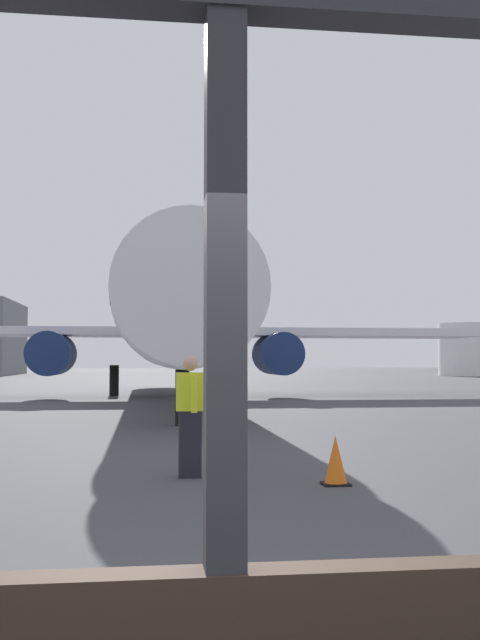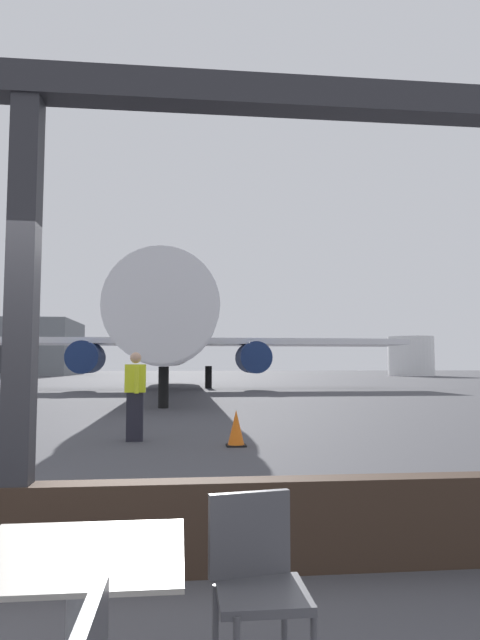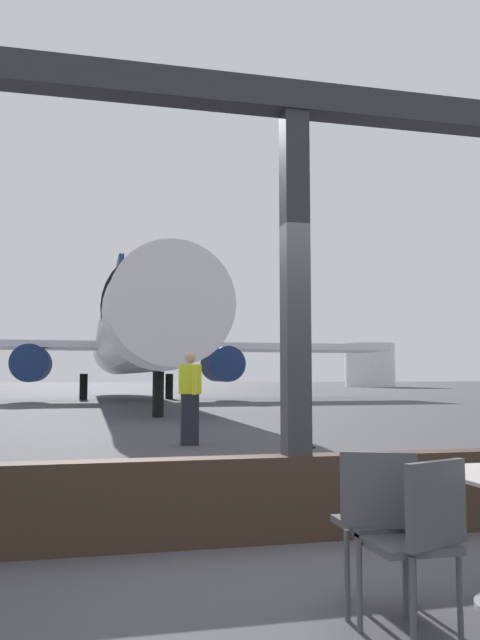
{
  "view_description": "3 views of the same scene",
  "coord_description": "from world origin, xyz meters",
  "px_view_note": "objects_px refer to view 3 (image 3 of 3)",
  "views": [
    {
      "loc": [
        -0.39,
        -3.7,
        1.68
      ],
      "look_at": [
        1.46,
        10.88,
        2.47
      ],
      "focal_mm": 41.94,
      "sensor_mm": 36.0,
      "label": 1
    },
    {
      "loc": [
        1.13,
        -4.09,
        1.48
      ],
      "look_at": [
        2.67,
        10.31,
        2.67
      ],
      "focal_mm": 31.18,
      "sensor_mm": 36.0,
      "label": 2
    },
    {
      "loc": [
        -1.62,
        -4.9,
        1.27
      ],
      "look_at": [
        2.55,
        12.72,
        2.87
      ],
      "focal_mm": 36.03,
      "sensor_mm": 36.0,
      "label": 3
    }
  ],
  "objects_px": {
    "cafe_chair_aisle_right": "(378,514)",
    "ground_crew_worker": "(190,396)",
    "cafe_chair_aisle_left": "(420,531)",
    "traffic_cone": "(302,430)",
    "airplane": "(132,339)",
    "fuel_storage_tank": "(370,365)"
  },
  "relations": [
    {
      "from": "cafe_chair_aisle_right",
      "to": "fuel_storage_tank",
      "type": "xyz_separation_m",
      "value": [
        33.65,
        73.16,
        2.23
      ]
    },
    {
      "from": "cafe_chair_aisle_right",
      "to": "fuel_storage_tank",
      "type": "height_order",
      "value": "fuel_storage_tank"
    },
    {
      "from": "cafe_chair_aisle_right",
      "to": "traffic_cone",
      "type": "height_order",
      "value": "cafe_chair_aisle_right"
    },
    {
      "from": "cafe_chair_aisle_right",
      "to": "traffic_cone",
      "type": "bearing_deg",
      "value": 74.04
    },
    {
      "from": "airplane",
      "to": "ground_crew_worker",
      "type": "xyz_separation_m",
      "value": [
        -0.3,
        -21.63,
        -2.33
      ]
    },
    {
      "from": "ground_crew_worker",
      "to": "fuel_storage_tank",
      "type": "height_order",
      "value": "fuel_storage_tank"
    },
    {
      "from": "cafe_chair_aisle_right",
      "to": "ground_crew_worker",
      "type": "distance_m",
      "value": 8.72
    },
    {
      "from": "fuel_storage_tank",
      "to": "cafe_chair_aisle_right",
      "type": "bearing_deg",
      "value": -114.7
    },
    {
      "from": "ground_crew_worker",
      "to": "traffic_cone",
      "type": "bearing_deg",
      "value": -24.53
    },
    {
      "from": "cafe_chair_aisle_right",
      "to": "ground_crew_worker",
      "type": "xyz_separation_m",
      "value": [
        0.33,
        8.71,
        0.37
      ]
    },
    {
      "from": "ground_crew_worker",
      "to": "cafe_chair_aisle_right",
      "type": "bearing_deg",
      "value": -92.16
    },
    {
      "from": "traffic_cone",
      "to": "cafe_chair_aisle_left",
      "type": "bearing_deg",
      "value": -104.93
    },
    {
      "from": "cafe_chair_aisle_right",
      "to": "airplane",
      "type": "xyz_separation_m",
      "value": [
        0.63,
        30.34,
        2.7
      ]
    },
    {
      "from": "airplane",
      "to": "traffic_cone",
      "type": "bearing_deg",
      "value": -85.91
    },
    {
      "from": "airplane",
      "to": "fuel_storage_tank",
      "type": "relative_size",
      "value": 5.26
    },
    {
      "from": "cafe_chair_aisle_right",
      "to": "ground_crew_worker",
      "type": "height_order",
      "value": "ground_crew_worker"
    },
    {
      "from": "cafe_chair_aisle_left",
      "to": "ground_crew_worker",
      "type": "height_order",
      "value": "ground_crew_worker"
    },
    {
      "from": "cafe_chair_aisle_left",
      "to": "cafe_chair_aisle_right",
      "type": "height_order",
      "value": "cafe_chair_aisle_right"
    },
    {
      "from": "airplane",
      "to": "ground_crew_worker",
      "type": "relative_size",
      "value": 19.25
    },
    {
      "from": "cafe_chair_aisle_right",
      "to": "ground_crew_worker",
      "type": "relative_size",
      "value": 0.5
    },
    {
      "from": "cafe_chair_aisle_left",
      "to": "cafe_chair_aisle_right",
      "type": "relative_size",
      "value": 0.99
    },
    {
      "from": "traffic_cone",
      "to": "fuel_storage_tank",
      "type": "xyz_separation_m",
      "value": [
        31.41,
        65.33,
        2.45
      ]
    }
  ]
}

